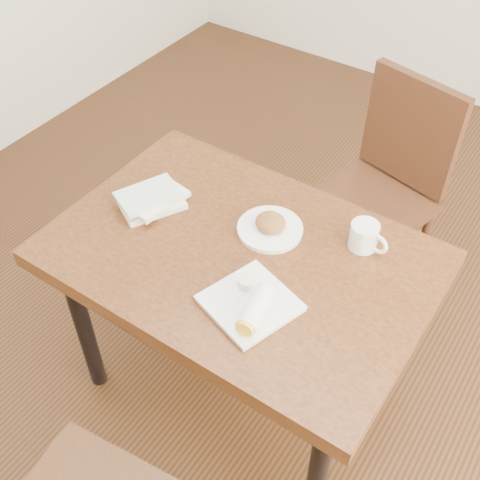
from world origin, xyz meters
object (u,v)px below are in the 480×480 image
Objects in this scene: book_stack at (152,200)px; plate_burrito at (251,305)px; table at (240,271)px; plate_scone at (270,227)px; chair_far at (386,180)px; coffee_mug at (365,236)px.

plate_burrito is at bearing -19.61° from book_stack.
book_stack is (-0.36, 0.01, 0.11)m from table.
table is 0.37m from book_stack.
plate_scone is 0.73× the size of plate_burrito.
plate_burrito is at bearing -89.63° from chair_far.
coffee_mug reaches higher than plate_scone.
coffee_mug is (0.15, -0.59, 0.25)m from chair_far.
chair_far is at bearing 79.83° from table.
table is 4.75× the size of book_stack.
chair_far is at bearing 80.29° from plate_scone.
plate_burrito reaches higher than book_stack.
chair_far is 0.65m from coffee_mug.
plate_scone is at bearing 112.94° from plate_burrito.
plate_burrito is 1.18× the size of book_stack.
plate_scone is (0.03, 0.13, 0.11)m from table.
chair_far is 0.98m from book_stack.
chair_far is 3.35× the size of plate_burrito.
chair_far is 4.60× the size of plate_scone.
coffee_mug is at bearing 37.56° from table.
table is at bearing -142.44° from coffee_mug.
chair_far is 3.95× the size of book_stack.
plate_burrito is (0.01, -0.99, 0.22)m from chair_far.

